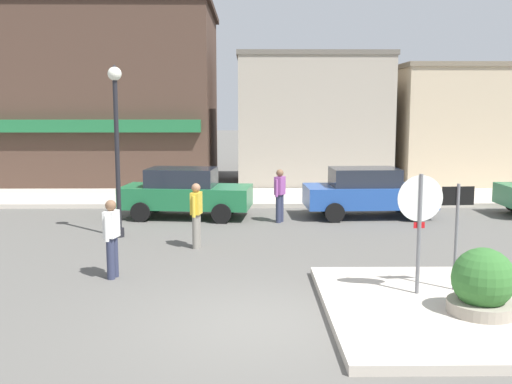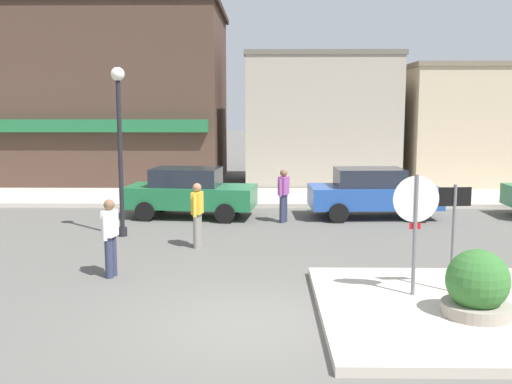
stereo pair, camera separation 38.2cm
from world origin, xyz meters
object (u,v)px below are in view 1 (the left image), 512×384
Objects in this scene: pedestrian_kerb_side at (280,194)px; pedestrian_crossing_near at (112,236)px; planter at (483,288)px; lamp_post at (116,126)px; parked_car_nearest at (185,192)px; stop_sign at (420,218)px; one_way_sign at (457,226)px; pedestrian_crossing_far at (196,213)px; parked_car_second at (368,192)px.

pedestrian_crossing_near is at bearing -122.09° from pedestrian_kerb_side.
planter is 10.02m from lamp_post.
stop_sign is at bearing -58.89° from parked_car_nearest.
one_way_sign is 1.30× the size of pedestrian_crossing_far.
lamp_post is 1.09× the size of parked_car_nearest.
lamp_post is at bearing 139.90° from stop_sign.
pedestrian_crossing_far is at bearing 134.11° from planter.
pedestrian_crossing_near is at bearing 165.01° from stop_sign.
one_way_sign reaches higher than pedestrian_crossing_near.
pedestrian_kerb_side is at bearing -15.59° from parked_car_nearest.
pedestrian_kerb_side is (4.40, 2.01, -2.09)m from lamp_post.
planter is 0.76× the size of pedestrian_kerb_side.
lamp_post reaches higher than parked_car_nearest.
lamp_post is (-6.47, 5.45, 1.44)m from stop_sign.
pedestrian_crossing_near reaches higher than parked_car_nearest.
parked_car_nearest is 2.59× the size of pedestrian_crossing_far.
parked_car_second is 6.52m from pedestrian_crossing_far.
lamp_post is (-7.22, 5.24, 1.63)m from one_way_sign.
pedestrian_crossing_near is (-0.79, -6.73, 0.06)m from parked_car_nearest.
parked_car_nearest reaches higher than planter.
lamp_post is (-7.23, 6.50, 2.40)m from planter.
pedestrian_kerb_side is at bearing 111.23° from one_way_sign.
pedestrian_crossing_near reaches higher than planter.
pedestrian_crossing_far is (0.70, -4.11, 0.06)m from parked_car_nearest.
stop_sign reaches higher than pedestrian_crossing_far.
one_way_sign is (0.74, 0.22, -0.19)m from stop_sign.
one_way_sign reaches higher than parked_car_second.
pedestrian_kerb_side reaches higher than planter.
pedestrian_crossing_far is at bearing -80.40° from parked_car_nearest.
planter is at bearing -45.89° from pedestrian_crossing_far.
pedestrian_kerb_side is at bearing -163.69° from parked_car_second.
parked_car_nearest is 1.03× the size of parked_car_second.
parked_car_nearest and parked_car_second have the same top height.
stop_sign is 1.88× the size of planter.
pedestrian_crossing_near is at bearing -134.09° from parked_car_second.
parked_car_second is at bearing 89.97° from one_way_sign.
stop_sign reaches higher than parked_car_nearest.
lamp_post reaches higher than planter.
parked_car_nearest is at bearing 99.60° from pedestrian_crossing_far.
pedestrian_crossing_far is at bearing -123.98° from pedestrian_kerb_side.
stop_sign is 6.02m from pedestrian_crossing_far.
lamp_post is 2.82× the size of pedestrian_kerb_side.
parked_car_second is 9.38m from pedestrian_crossing_near.
stop_sign is at bearing -74.47° from pedestrian_kerb_side.
lamp_post is 2.82× the size of pedestrian_crossing_near.
stop_sign is at bearing -40.10° from lamp_post.
parked_car_nearest is 2.59× the size of pedestrian_crossing_near.
lamp_post is 3.85m from parked_car_nearest.
stop_sign is 8.59m from lamp_post.
pedestrian_crossing_far reaches higher than parked_car_nearest.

